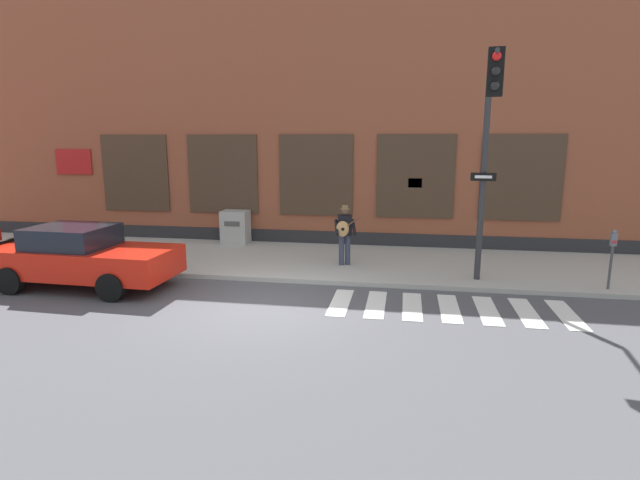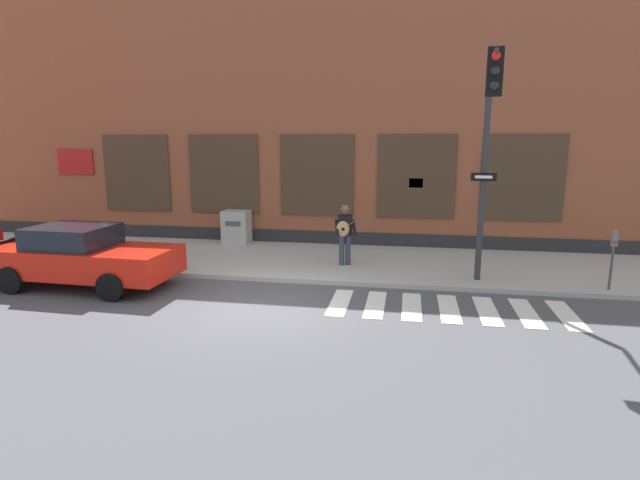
# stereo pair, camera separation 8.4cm
# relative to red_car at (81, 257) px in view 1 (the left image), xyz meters

# --- Properties ---
(ground_plane) EXTENTS (160.00, 160.00, 0.00)m
(ground_plane) POSITION_rel_red_car_xyz_m (4.90, -0.74, -0.77)
(ground_plane) COLOR #4C4C51
(sidewalk) EXTENTS (28.00, 4.51, 0.12)m
(sidewalk) POSITION_rel_red_car_xyz_m (4.90, 3.41, -0.71)
(sidewalk) COLOR #ADAAA3
(sidewalk) RESTS_ON ground
(building_backdrop) EXTENTS (28.00, 4.06, 8.60)m
(building_backdrop) POSITION_rel_red_car_xyz_m (4.90, 7.66, 3.52)
(building_backdrop) COLOR brown
(building_backdrop) RESTS_ON ground
(crosswalk) EXTENTS (5.20, 1.90, 0.01)m
(crosswalk) POSITION_rel_red_car_xyz_m (8.88, -0.15, -0.76)
(crosswalk) COLOR silver
(crosswalk) RESTS_ON ground
(red_car) EXTENTS (4.66, 2.10, 1.53)m
(red_car) POSITION_rel_red_car_xyz_m (0.00, 0.00, 0.00)
(red_car) COLOR red
(red_car) RESTS_ON ground
(busker) EXTENTS (0.77, 0.63, 1.69)m
(busker) POSITION_rel_red_car_xyz_m (6.21, 2.82, 0.31)
(busker) COLOR #33384C
(busker) RESTS_ON sidewalk
(traffic_light) EXTENTS (0.73, 2.93, 5.17)m
(traffic_light) POSITION_rel_red_car_xyz_m (9.60, 0.86, 2.92)
(traffic_light) COLOR #2D2D30
(traffic_light) RESTS_ON sidewalk
(parking_meter) EXTENTS (0.13, 0.11, 1.44)m
(parking_meter) POSITION_rel_red_car_xyz_m (12.68, 1.56, 0.30)
(parking_meter) COLOR #47474C
(parking_meter) RESTS_ON sidewalk
(utility_box) EXTENTS (0.89, 0.71, 1.12)m
(utility_box) POSITION_rel_red_car_xyz_m (2.18, 5.22, -0.09)
(utility_box) COLOR #ADADA8
(utility_box) RESTS_ON sidewalk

